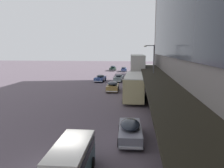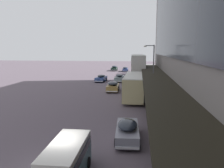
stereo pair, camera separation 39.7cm
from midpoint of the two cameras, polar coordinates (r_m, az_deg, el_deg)
The scene contains 12 objects.
transit_bus_kerbside_front at distance 58.09m, azimuth 5.92°, elevation 4.07°, with size 2.98×10.46×3.26m.
transit_bus_kerbside_rear at distance 30.22m, azimuth 5.49°, elevation -0.28°, with size 2.91×9.54×3.35m.
transit_bus_kerbside_far at distance 42.37m, azimuth 6.29°, elevation 3.99°, with size 2.95×10.34×5.79m.
sedan_lead_mid at distance 35.73m, azimuth -0.15°, elevation -0.64°, with size 2.09×4.46×1.62m.
sedan_far_back at distance 16.77m, azimuth 4.05°, elevation -11.91°, with size 1.96×4.68×1.56m.
sedan_trailing_mid at distance 46.98m, azimuth 1.52°, elevation 1.64°, with size 1.96×5.07×1.58m.
sedan_trailing_near at distance 46.86m, azimuth -3.32°, elevation 1.54°, with size 2.14×4.67×1.45m.
sedan_oncoming_front at distance 71.43m, azimuth 0.05°, elevation 4.16°, with size 1.90×4.86×1.65m.
sedan_oncoming_rear at distance 68.51m, azimuth 2.94°, elevation 3.89°, with size 1.86×5.06×1.50m.
vw_van at distance 12.23m, azimuth -11.37°, elevation -18.67°, with size 1.97×4.58×1.96m.
pedestrian_at_kerb at distance 13.99m, azimuth 16.63°, elevation -14.83°, with size 0.33×0.61×1.86m.
street_lamp at distance 30.54m, azimuth 10.13°, elevation 4.31°, with size 1.50×0.28×7.25m.
Camera 1 is at (3.97, -11.04, 6.73)m, focal length 35.00 mm.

